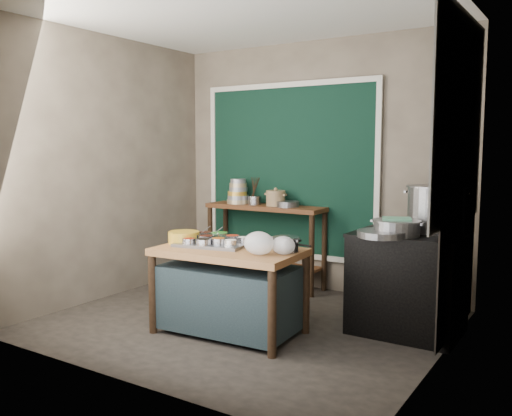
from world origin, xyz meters
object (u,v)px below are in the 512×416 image
Objects in this scene: prep_table at (229,291)px; back_counter at (265,245)px; yellow_basin at (184,237)px; saucepan at (286,244)px; stock_pot at (436,209)px; stove_block at (407,285)px; condiment_tray at (213,244)px; utensil_cup at (255,200)px; ceramic_crock at (276,199)px; steamer at (397,228)px.

prep_table is 1.69m from back_counter.
back_counter reaches higher than yellow_basin.
saucepan is (0.49, 0.14, 0.44)m from prep_table.
stock_pot is (0.98, 0.92, 0.27)m from saucepan.
stove_block is 1.47× the size of condiment_tray.
saucepan is at bearing 6.98° from condiment_tray.
utensil_cup reaches higher than back_counter.
ceramic_crock reaches higher than saucepan.
ceramic_crock is (0.04, 1.57, 0.22)m from yellow_basin.
prep_table is at bearing 1.36° from yellow_basin.
stock_pot is (2.22, -0.52, 0.08)m from utensil_cup.
stock_pot is at bearing -14.18° from back_counter.
ceramic_crock is at bearing -6.63° from back_counter.
back_counter is 1.60m from condiment_tray.
steamer reaches higher than yellow_basin.
condiment_tray is (-1.51, -0.80, 0.34)m from stove_block.
ceramic_crock reaches higher than stove_block.
utensil_cup is 2.20m from steamer.
back_counter reaches higher than saucepan.
condiment_tray reaches higher than prep_table.
stock_pot is at bearing 30.92° from condiment_tray.
condiment_tray is at bearing 162.11° from prep_table.
utensil_cup is 0.32× the size of stock_pot.
back_counter is 2.79× the size of stock_pot.
yellow_basin is at bearing -163.45° from saucepan.
saucepan is (0.98, 0.15, 0.01)m from yellow_basin.
saucepan is at bearing -56.62° from ceramic_crock.
yellow_basin reaches higher than prep_table.
yellow_basin is (-0.28, -0.06, 0.04)m from condiment_tray.
ceramic_crock is (0.15, -0.02, 0.55)m from back_counter.
back_counter is at bearing 173.37° from ceramic_crock.
yellow_basin is 0.54× the size of stock_pot.
saucepan is at bearing 8.69° from yellow_basin.
stove_block is 1.98m from ceramic_crock.
ceramic_crock is 0.57× the size of steamer.
yellow_basin is 1.88m from steamer.
condiment_tray is at bearing -165.16° from saucepan.
utensil_cup reaches higher than saucepan.
condiment_tray is 2.62× the size of ceramic_crock.
prep_table is 0.44m from condiment_tray.
back_counter is 1.61× the size of stove_block.
ceramic_crock is (-1.75, 0.71, 0.60)m from stove_block.
stock_pot is at bearing -13.26° from utensil_cup.
ceramic_crock is at bearing 88.51° from yellow_basin.
back_counter is at bearing 104.44° from condiment_tray.
stock_pot is (1.92, -0.51, 0.05)m from ceramic_crock.
saucepan is (1.09, -1.44, 0.34)m from back_counter.
back_counter is 2.36× the size of condiment_tray.
stove_block is at bearing -129.25° from stock_pot.
saucepan is 0.94m from steamer.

